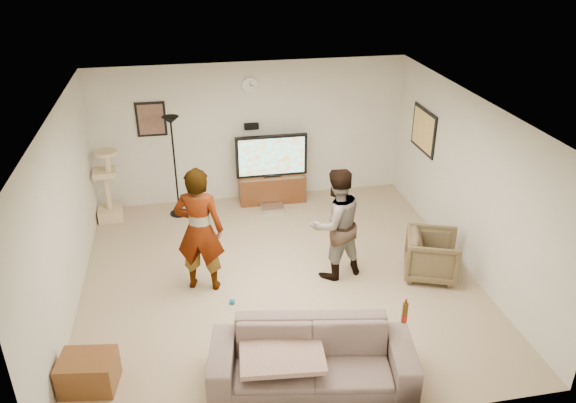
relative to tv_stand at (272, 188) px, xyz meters
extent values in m
cube|color=tan|center=(-0.32, -2.50, -0.26)|extent=(5.50, 5.50, 0.02)
cube|color=silver|center=(-0.32, -2.50, 2.26)|extent=(5.50, 5.50, 0.02)
cube|color=beige|center=(-0.32, 0.25, 1.00)|extent=(5.50, 0.04, 2.50)
cube|color=beige|center=(-0.32, -5.25, 1.00)|extent=(5.50, 0.04, 2.50)
cube|color=beige|center=(-3.07, -2.50, 1.00)|extent=(0.04, 5.50, 2.50)
cube|color=beige|center=(2.43, -2.50, 1.00)|extent=(0.04, 5.50, 2.50)
cylinder|color=white|center=(-0.32, 0.22, 1.85)|extent=(0.26, 0.04, 0.26)
cube|color=black|center=(-0.32, 0.19, 1.13)|extent=(0.25, 0.10, 0.10)
cube|color=brown|center=(-2.02, 0.23, 1.35)|extent=(0.42, 0.03, 0.52)
cube|color=#DAB465|center=(2.41, -0.90, 1.25)|extent=(0.03, 0.78, 0.62)
cube|color=#4C2813|center=(0.00, 0.00, 0.00)|extent=(1.19, 0.45, 0.50)
cube|color=silver|center=(-0.06, -0.40, -0.21)|extent=(0.40, 0.30, 0.07)
cube|color=black|center=(0.00, 0.00, 0.63)|extent=(1.28, 0.08, 0.76)
cube|color=#42E5ED|center=(0.00, -0.04, 0.63)|extent=(1.17, 0.01, 0.67)
cylinder|color=black|center=(-1.69, -0.24, 0.63)|extent=(0.32, 0.32, 1.76)
cube|color=#CAB386|center=(-2.85, -0.19, 0.38)|extent=(0.44, 0.44, 1.26)
imported|color=#AAABB3|center=(-1.39, -2.52, 0.65)|extent=(0.75, 0.59, 1.80)
imported|color=#385082|center=(0.48, -2.56, 0.57)|extent=(0.94, 0.82, 1.64)
imported|color=#715E57|center=(-0.31, -4.57, 0.08)|extent=(2.35, 1.24, 0.65)
cube|color=tan|center=(-0.65, -4.57, 0.19)|extent=(0.96, 0.78, 0.06)
cylinder|color=#51320E|center=(0.72, -4.57, 0.53)|extent=(0.06, 0.06, 0.25)
imported|color=brown|center=(1.84, -2.86, 0.09)|extent=(0.94, 0.93, 0.67)
cube|color=brown|center=(-2.72, -4.21, -0.05)|extent=(0.65, 0.52, 0.39)
sphere|color=#0F6F9F|center=(-1.04, -3.01, -0.21)|extent=(0.08, 0.08, 0.08)
camera|label=1|loc=(-1.46, -9.16, 4.32)|focal=35.02mm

